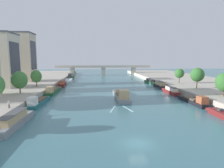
% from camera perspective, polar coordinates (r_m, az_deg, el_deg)
% --- Properties ---
extents(ground_plane, '(400.00, 400.00, 0.00)m').
position_cam_1_polar(ground_plane, '(28.28, 7.89, -17.40)').
color(ground_plane, '#42757F').
extents(quay_left, '(36.00, 170.00, 1.96)m').
position_cam_1_polar(quay_left, '(87.81, -28.24, -0.47)').
color(quay_left, '#B7AD9E').
rests_on(quay_left, ground).
extents(quay_right, '(36.00, 170.00, 1.96)m').
position_cam_1_polar(quay_right, '(93.13, 24.90, 0.14)').
color(quay_right, '#B7AD9E').
rests_on(quay_right, ground).
extents(barge_midriver, '(3.86, 18.78, 3.40)m').
position_cam_1_polar(barge_midriver, '(57.46, 2.80, -3.39)').
color(barge_midriver, gray).
rests_on(barge_midriver, ground).
extents(wake_behind_barge, '(5.60, 5.90, 0.03)m').
position_cam_1_polar(wake_behind_barge, '(45.58, 2.56, -7.55)').
color(wake_behind_barge, silver).
rests_on(wake_behind_barge, ground).
extents(moored_boat_left_lone, '(2.68, 12.85, 2.65)m').
position_cam_1_polar(moored_boat_left_lone, '(38.00, -27.38, -9.81)').
color(moored_boat_left_lone, gray).
rests_on(moored_boat_left_lone, ground).
extents(moored_boat_left_midway, '(2.93, 13.66, 2.89)m').
position_cam_1_polar(moored_boat_left_midway, '(52.69, -21.53, -5.07)').
color(moored_boat_left_midway, '#23666B').
rests_on(moored_boat_left_midway, ground).
extents(moored_boat_left_upstream, '(2.94, 16.51, 2.91)m').
position_cam_1_polar(moored_boat_left_upstream, '(69.71, -17.42, -1.89)').
color(moored_boat_left_upstream, '#235633').
rests_on(moored_boat_left_upstream, ground).
extents(moored_boat_left_far, '(2.15, 10.67, 2.89)m').
position_cam_1_polar(moored_boat_left_far, '(85.99, -14.70, 0.19)').
color(moored_boat_left_far, maroon).
rests_on(moored_boat_left_far, ground).
extents(moored_boat_left_near, '(3.88, 16.53, 2.18)m').
position_cam_1_polar(moored_boat_left_near, '(102.04, -13.10, 1.01)').
color(moored_boat_left_near, silver).
rests_on(moored_boat_left_near, ground).
extents(moored_boat_left_downstream, '(2.55, 14.88, 3.53)m').
position_cam_1_polar(moored_boat_left_downstream, '(117.77, -12.38, 2.12)').
color(moored_boat_left_downstream, '#235633').
rests_on(moored_boat_left_downstream, ground).
extents(moored_boat_right_midway, '(2.77, 13.52, 2.75)m').
position_cam_1_polar(moored_boat_right_midway, '(55.16, 23.59, -4.66)').
color(moored_boat_right_midway, black).
rests_on(moored_boat_right_midway, ground).
extents(moored_boat_right_second, '(2.34, 12.04, 2.47)m').
position_cam_1_polar(moored_boat_right_second, '(67.96, 17.41, -1.97)').
color(moored_boat_right_second, maroon).
rests_on(moored_boat_right_second, ground).
extents(moored_boat_right_near, '(2.34, 11.72, 2.87)m').
position_cam_1_polar(moored_boat_right_near, '(80.28, 14.29, -0.32)').
color(moored_boat_right_near, black).
rests_on(moored_boat_right_near, ground).
extents(moored_boat_right_upstream, '(2.35, 12.49, 2.20)m').
position_cam_1_polar(moored_boat_right_upstream, '(95.15, 11.36, 0.81)').
color(moored_boat_right_upstream, '#235633').
rests_on(moored_boat_right_upstream, ground).
extents(tree_left_by_lamp, '(4.52, 4.52, 6.46)m').
position_cam_1_polar(tree_left_by_lamp, '(60.94, -26.31, 1.11)').
color(tree_left_by_lamp, brown).
rests_on(tree_left_by_lamp, quay_left).
extents(tree_left_end_of_row, '(3.80, 3.80, 6.02)m').
position_cam_1_polar(tree_left_end_of_row, '(72.93, -22.03, 2.18)').
color(tree_left_end_of_row, brown).
rests_on(tree_left_end_of_row, quay_left).
extents(tree_right_nearest, '(4.53, 4.53, 6.36)m').
position_cam_1_polar(tree_right_nearest, '(58.66, 30.98, 0.48)').
color(tree_right_nearest, brown).
rests_on(tree_right_nearest, quay_right).
extents(tree_right_second, '(4.50, 4.50, 7.02)m').
position_cam_1_polar(tree_right_second, '(70.12, 24.51, 2.56)').
color(tree_right_second, brown).
rests_on(tree_right_second, quay_right).
extents(tree_right_midway, '(3.79, 3.79, 6.02)m').
position_cam_1_polar(tree_right_midway, '(82.13, 19.82, 3.04)').
color(tree_right_midway, brown).
rests_on(tree_right_midway, quay_right).
extents(building_left_middle, '(10.62, 10.63, 19.11)m').
position_cam_1_polar(building_left_middle, '(77.27, -30.87, 6.24)').
color(building_left_middle, beige).
rests_on(building_left_middle, quay_left).
extents(building_left_corner, '(11.95, 9.62, 21.55)m').
position_cam_1_polar(building_left_corner, '(93.99, -26.11, 7.34)').
color(building_left_corner, beige).
rests_on(building_left_corner, quay_left).
extents(bridge_far, '(69.08, 4.40, 7.23)m').
position_cam_1_polar(bridge_far, '(138.62, -2.63, 4.60)').
color(bridge_far, '#ADA899').
rests_on(bridge_far, ground).
extents(person_on_quay, '(0.48, 0.34, 1.62)m').
position_cam_1_polar(person_on_quay, '(43.74, -28.84, -5.27)').
color(person_on_quay, '#473D33').
rests_on(person_on_quay, quay_left).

